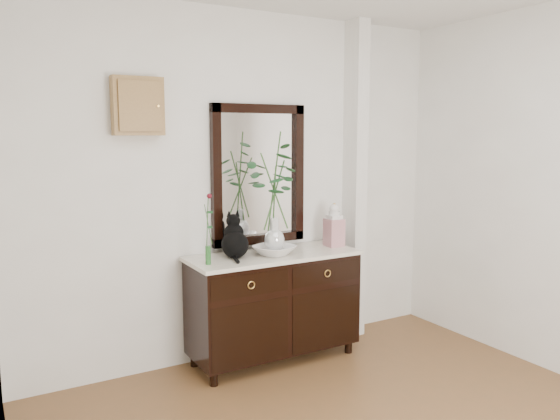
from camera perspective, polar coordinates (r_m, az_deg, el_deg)
wall_back at (r=4.29m, az=-3.49°, el=2.45°), size 3.60×0.04×2.70m
pilaster at (r=4.76m, az=7.81°, el=2.93°), size 0.12×0.20×2.70m
sideboard at (r=4.30m, az=-0.67°, el=-9.47°), size 1.33×0.52×0.82m
wall_mirror at (r=4.32m, az=-2.23°, el=3.69°), size 0.80×0.06×1.10m
key_cabinet at (r=3.94m, az=-14.64°, el=10.46°), size 0.35×0.10×0.40m
cat at (r=4.05m, az=-4.74°, el=-2.70°), size 0.29×0.33×0.33m
lotus_bowl at (r=4.14m, az=-0.59°, el=-4.23°), size 0.39×0.39×0.07m
vase_branches at (r=4.07m, az=-0.60°, el=1.90°), size 0.48×0.48×0.92m
bud_vase_rose at (r=3.84m, az=-7.57°, el=-1.94°), size 0.06×0.06×0.51m
ginger_jar at (r=4.47m, az=5.68°, el=-1.50°), size 0.14×0.14×0.36m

